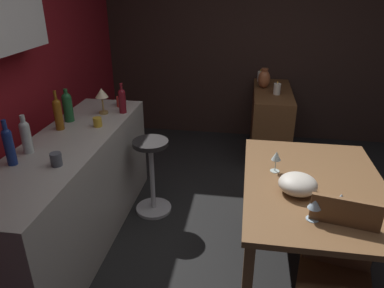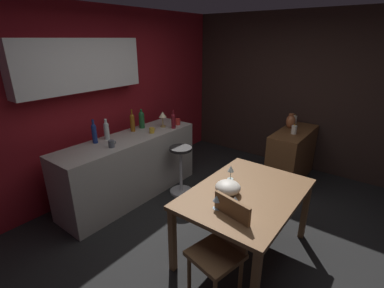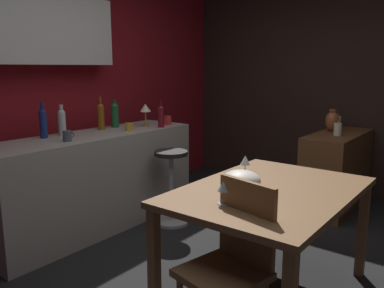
% 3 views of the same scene
% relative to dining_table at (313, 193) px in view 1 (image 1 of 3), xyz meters
% --- Properties ---
extents(ground_plane, '(9.00, 9.00, 0.00)m').
position_rel_dining_table_xyz_m(ground_plane, '(0.06, 0.34, -0.66)').
color(ground_plane, black).
extents(wall_side_right, '(0.10, 4.40, 2.60)m').
position_rel_dining_table_xyz_m(wall_side_right, '(2.61, 0.64, 0.64)').
color(wall_side_right, '#33231E').
rests_on(wall_side_right, ground_plane).
extents(dining_table, '(1.37, 0.96, 0.74)m').
position_rel_dining_table_xyz_m(dining_table, '(0.00, 0.00, 0.00)').
color(dining_table, brown).
rests_on(dining_table, ground_plane).
extents(kitchen_counter, '(2.10, 0.60, 0.90)m').
position_rel_dining_table_xyz_m(kitchen_counter, '(0.06, 1.83, -0.21)').
color(kitchen_counter, '#B2ADA3').
rests_on(kitchen_counter, ground_plane).
extents(sideboard_cabinet, '(1.10, 0.44, 0.82)m').
position_rel_dining_table_xyz_m(sideboard_cabinet, '(1.99, 0.20, -0.25)').
color(sideboard_cabinet, brown).
rests_on(sideboard_cabinet, ground_plane).
extents(chair_near_window, '(0.47, 0.47, 0.91)m').
position_rel_dining_table_xyz_m(chair_near_window, '(-0.56, -0.06, -0.17)').
color(chair_near_window, brown).
rests_on(chair_near_window, ground_plane).
extents(bar_stool, '(0.34, 0.34, 0.72)m').
position_rel_dining_table_xyz_m(bar_stool, '(0.56, 1.31, -0.27)').
color(bar_stool, '#262323').
rests_on(bar_stool, ground_plane).
extents(wine_glass_left, '(0.07, 0.07, 0.16)m').
position_rel_dining_table_xyz_m(wine_glass_left, '(-0.37, -0.07, 0.20)').
color(wine_glass_left, silver).
rests_on(wine_glass_left, dining_table).
extents(wine_glass_right, '(0.08, 0.08, 0.15)m').
position_rel_dining_table_xyz_m(wine_glass_right, '(-0.42, 0.08, 0.19)').
color(wine_glass_right, silver).
rests_on(wine_glass_right, dining_table).
extents(wine_glass_center, '(0.07, 0.07, 0.16)m').
position_rel_dining_table_xyz_m(wine_glass_center, '(0.14, 0.26, 0.20)').
color(wine_glass_center, silver).
rests_on(wine_glass_center, dining_table).
extents(fruit_bowl, '(0.25, 0.25, 0.13)m').
position_rel_dining_table_xyz_m(fruit_bowl, '(-0.14, 0.14, 0.14)').
color(fruit_bowl, beige).
rests_on(fruit_bowl, dining_table).
extents(wine_bottle_clear, '(0.07, 0.07, 0.28)m').
position_rel_dining_table_xyz_m(wine_bottle_clear, '(-0.15, 2.00, 0.37)').
color(wine_bottle_clear, silver).
rests_on(wine_bottle_clear, kitchen_counter).
extents(wine_bottle_green, '(0.08, 0.08, 0.29)m').
position_rel_dining_table_xyz_m(wine_bottle_green, '(0.48, 2.00, 0.38)').
color(wine_bottle_green, '#1E592D').
rests_on(wine_bottle_green, kitchen_counter).
extents(wine_bottle_ruby, '(0.07, 0.07, 0.27)m').
position_rel_dining_table_xyz_m(wine_bottle_ruby, '(0.76, 1.61, 0.36)').
color(wine_bottle_ruby, maroon).
rests_on(wine_bottle_ruby, kitchen_counter).
extents(wine_bottle_cobalt, '(0.06, 0.06, 0.31)m').
position_rel_dining_table_xyz_m(wine_bottle_cobalt, '(-0.33, 2.00, 0.38)').
color(wine_bottle_cobalt, navy).
rests_on(wine_bottle_cobalt, kitchen_counter).
extents(wine_bottle_amber, '(0.07, 0.07, 0.32)m').
position_rel_dining_table_xyz_m(wine_bottle_amber, '(0.29, 1.99, 0.38)').
color(wine_bottle_amber, '#8C5114').
rests_on(wine_bottle_amber, kitchen_counter).
extents(cup_red, '(0.12, 0.09, 0.09)m').
position_rel_dining_table_xyz_m(cup_red, '(0.93, 1.69, 0.29)').
color(cup_red, red).
rests_on(cup_red, kitchen_counter).
extents(cup_slate, '(0.11, 0.07, 0.09)m').
position_rel_dining_table_xyz_m(cup_slate, '(-0.30, 1.71, 0.28)').
color(cup_slate, '#515660').
rests_on(cup_slate, kitchen_counter).
extents(cup_mustard, '(0.11, 0.07, 0.08)m').
position_rel_dining_table_xyz_m(cup_mustard, '(0.40, 1.71, 0.28)').
color(cup_mustard, gold).
rests_on(cup_mustard, kitchen_counter).
extents(counter_lamp, '(0.12, 0.12, 0.24)m').
position_rel_dining_table_xyz_m(counter_lamp, '(0.70, 1.78, 0.41)').
color(counter_lamp, '#A58447').
rests_on(counter_lamp, kitchen_counter).
extents(pillar_candle_tall, '(0.08, 0.08, 0.15)m').
position_rel_dining_table_xyz_m(pillar_candle_tall, '(1.84, 0.17, 0.22)').
color(pillar_candle_tall, white).
rests_on(pillar_candle_tall, sideboard_cabinet).
extents(pillar_candle_short, '(0.07, 0.07, 0.15)m').
position_rel_dining_table_xyz_m(pillar_candle_short, '(2.40, 0.34, 0.22)').
color(pillar_candle_short, white).
rests_on(pillar_candle_short, sideboard_cabinet).
extents(vase_copper, '(0.15, 0.15, 0.24)m').
position_rel_dining_table_xyz_m(vase_copper, '(2.09, 0.31, 0.27)').
color(vase_copper, '#B26038').
rests_on(vase_copper, sideboard_cabinet).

